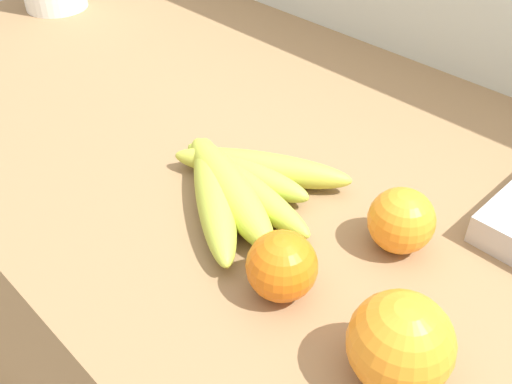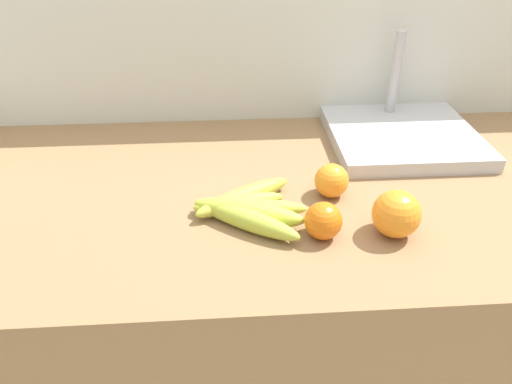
{
  "view_description": "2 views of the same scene",
  "coord_description": "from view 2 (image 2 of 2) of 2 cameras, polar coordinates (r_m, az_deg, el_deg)",
  "views": [
    {
      "loc": [
        0.17,
        -0.43,
        1.28
      ],
      "look_at": [
        -0.16,
        -0.11,
        0.91
      ],
      "focal_mm": 40.41,
      "sensor_mm": 36.0,
      "label": 1
    },
    {
      "loc": [
        -0.24,
        -0.82,
        1.39
      ],
      "look_at": [
        -0.19,
        -0.11,
        0.93
      ],
      "focal_mm": 33.84,
      "sensor_mm": 36.0,
      "label": 2
    }
  ],
  "objects": [
    {
      "name": "wall_back",
      "position": [
        1.42,
        6.29,
        1.2
      ],
      "size": [
        2.33,
        0.06,
        1.3
      ],
      "primitive_type": "cube",
      "color": "silver",
      "rests_on": "ground"
    },
    {
      "name": "banana_bunch",
      "position": [
        0.88,
        -1.19,
        -1.97
      ],
      "size": [
        0.22,
        0.22,
        0.04
      ],
      "color": "#B1C13F",
      "rests_on": "counter"
    },
    {
      "name": "orange_front",
      "position": [
        0.86,
        16.27,
        -2.5
      ],
      "size": [
        0.08,
        0.08,
        0.08
      ],
      "primitive_type": "sphere",
      "color": "orange",
      "rests_on": "counter"
    },
    {
      "name": "sink_basin",
      "position": [
        1.19,
        16.86,
        6.56
      ],
      "size": [
        0.33,
        0.32,
        0.23
      ],
      "color": "#B7BABF",
      "rests_on": "counter"
    },
    {
      "name": "orange_center",
      "position": [
        0.95,
        8.91,
        1.34
      ],
      "size": [
        0.07,
        0.07,
        0.07
      ],
      "primitive_type": "sphere",
      "color": "orange",
      "rests_on": "counter"
    },
    {
      "name": "orange_back_left",
      "position": [
        0.83,
        7.96,
        -3.39
      ],
      "size": [
        0.07,
        0.07,
        0.07
      ],
      "primitive_type": "sphere",
      "color": "orange",
      "rests_on": "counter"
    },
    {
      "name": "counter",
      "position": [
        1.28,
        8.41,
        -15.92
      ],
      "size": [
        1.93,
        0.67,
        0.87
      ],
      "primitive_type": "cube",
      "color": "olive",
      "rests_on": "ground"
    }
  ]
}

